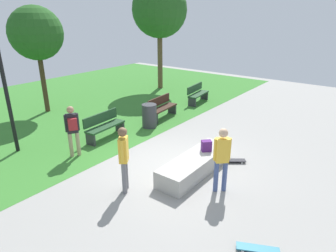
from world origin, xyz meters
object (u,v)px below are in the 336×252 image
Objects in this scene: skateboard_by_ledge at (232,160)px; lamp_post at (4,80)px; tree_leaning_ash at (36,34)px; park_bench_center_lawn at (104,125)px; skater_watching at (124,155)px; trash_bin at (149,116)px; park_bench_near_path at (197,93)px; skater_performing_trick at (222,155)px; concrete_ledge at (196,164)px; park_bench_near_lamppost at (162,107)px; pedestrian_with_backpack at (72,127)px; skateboard_spare at (258,249)px; backpack_on_ledge at (206,146)px; tree_slender_maple at (160,10)px.

skateboard_by_ledge is 0.20× the size of lamp_post.
park_bench_center_lawn is at bearing -96.21° from tree_leaning_ash.
skater_watching is 4.53m from trash_bin.
trash_bin reaches higher than skateboard_by_ledge.
lamp_post reaches higher than park_bench_near_path.
skateboard_by_ledge is at bearing 14.46° from skater_performing_trick.
tree_leaning_ash is at bearing 93.66° from skateboard_by_ledge.
concrete_ledge is 1.68× the size of park_bench_near_lamppost.
skater_performing_trick is 1.03× the size of park_bench_near_lamppost.
tree_leaning_ash reaches higher than trash_bin.
skater_performing_trick is 4.64m from pedestrian_with_backpack.
skater_watching is 3.58m from skateboard_spare.
concrete_ledge is at bearing 153.36° from skateboard_by_ledge.
park_bench_near_lamppost is (4.94, 2.75, -0.53)m from skater_watching.
backpack_on_ledge is 4.09m from pedestrian_with_backpack.
concrete_ledge is 3.90m from pedestrian_with_backpack.
skater_watching is at bearing 153.86° from skateboard_by_ledge.
skateboard_spare is at bearing -86.05° from lamp_post.
trash_bin is at bearing 60.40° from concrete_ledge.
skater_performing_trick is 11.72m from tree_slender_maple.
skateboard_spare is 0.87× the size of trash_bin.
park_bench_near_lamppost is 1.20m from trash_bin.
lamp_post reaches higher than park_bench_center_lawn.
park_bench_near_path is (6.38, 4.67, -0.51)m from skater_performing_trick.
lamp_post is (-9.67, -1.77, -2.05)m from tree_slender_maple.
concrete_ledge is 3.14m from skateboard_spare.
tree_slender_maple reaches higher than park_bench_near_path.
tree_slender_maple is at bearing 39.47° from park_bench_near_lamppost.
skateboard_spare is 6.99m from trash_bin.
park_bench_center_lawn is at bearing -155.99° from tree_slender_maple.
concrete_ledge is 1.67× the size of park_bench_near_path.
tree_slender_maple reaches higher than park_bench_near_lamppost.
backpack_on_ledge is 0.20× the size of pedestrian_with_backpack.
skateboard_spare is at bearing -125.61° from concrete_ledge.
park_bench_center_lawn is 0.36× the size of tree_leaning_ash.
skateboard_by_ledge is 0.46× the size of park_bench_near_path.
concrete_ledge is at bearing 66.90° from skater_performing_trick.
backpack_on_ledge is (0.49, -0.04, 0.40)m from concrete_ledge.
pedestrian_with_backpack is at bearing 102.79° from skater_performing_trick.
skater_performing_trick is at bearing -96.10° from tree_leaning_ash.
tree_slender_maple is at bearing 68.80° from park_bench_near_path.
park_bench_near_path is 7.74m from tree_leaning_ash.
pedestrian_with_backpack is (-1.55, -0.39, 0.50)m from park_bench_center_lawn.
skateboard_by_ledge is (3.03, -1.49, -0.94)m from skater_watching.
park_bench_near_lamppost is 4.54m from pedestrian_with_backpack.
backpack_on_ledge is 1.04m from skateboard_by_ledge.
concrete_ledge is at bearing -67.73° from pedestrian_with_backpack.
park_bench_near_path is 1.77× the size of trash_bin.
skateboard_spare is 6.17m from pedestrian_with_backpack.
trash_bin reaches higher than park_bench_near_path.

